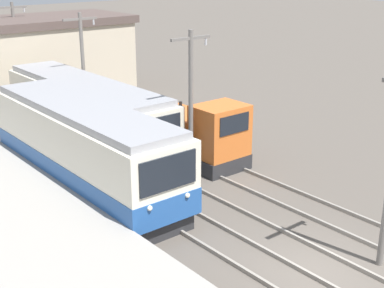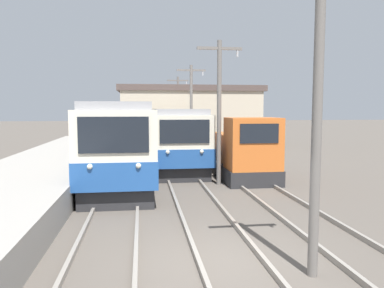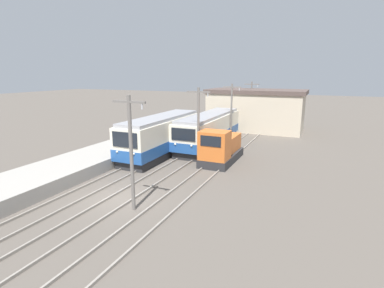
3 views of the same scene
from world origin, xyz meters
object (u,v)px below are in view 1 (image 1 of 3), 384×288
catenary_mast_mid (191,99)px  shunting_locomotive (197,135)px  commuter_train_left (85,152)px  catenary_mast_far (83,66)px  catenary_mast_distant (16,46)px  commuter_train_center (86,115)px

catenary_mast_mid → shunting_locomotive: bearing=43.1°
commuter_train_left → catenary_mast_far: size_ratio=1.78×
catenary_mast_distant → catenary_mast_mid: bearing=-90.0°
catenary_mast_far → catenary_mast_distant: (0.00, 9.34, 0.00)m
commuter_train_left → shunting_locomotive: size_ratio=2.00×
shunting_locomotive → catenary_mast_distant: catenary_mast_distant is taller
catenary_mast_far → catenary_mast_distant: bearing=90.0°
catenary_mast_far → catenary_mast_distant: size_ratio=1.00×
catenary_mast_far → commuter_train_left: bearing=-118.8°
catenary_mast_mid → catenary_mast_far: 9.34m
shunting_locomotive → catenary_mast_distant: size_ratio=0.89×
shunting_locomotive → catenary_mast_far: 8.40m
shunting_locomotive → catenary_mast_mid: 3.07m
commuter_train_center → catenary_mast_far: catenary_mast_far is taller
commuter_train_left → catenary_mast_far: 9.13m
commuter_train_left → catenary_mast_mid: bearing=-19.1°
commuter_train_left → catenary_mast_mid: catenary_mast_mid is taller
shunting_locomotive → catenary_mast_far: size_ratio=0.89×
commuter_train_center → shunting_locomotive: 5.96m
shunting_locomotive → catenary_mast_far: bearing=100.6°
commuter_train_center → catenary_mast_mid: size_ratio=1.98×
shunting_locomotive → catenary_mast_far: (-1.49, 7.94, 2.29)m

